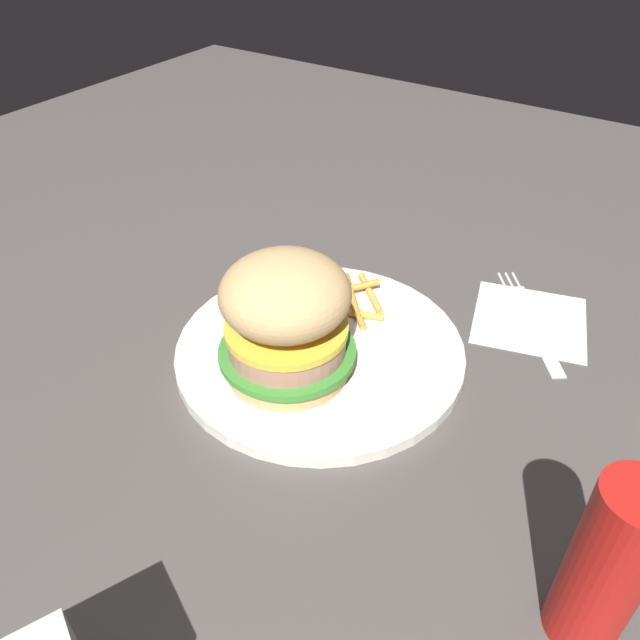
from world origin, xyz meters
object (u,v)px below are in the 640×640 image
Objects in this scene: fork at (530,317)px; fries_pile at (352,300)px; napkin at (530,320)px; sandwich at (286,318)px; ketchup_bottle at (607,567)px; plate at (320,350)px.

fries_pile is at bearing 30.55° from fork.
fork is (0.00, -0.00, 0.00)m from napkin.
ketchup_bottle reaches higher than sandwich.
fries_pile is 0.35m from ketchup_bottle.
plate is 1.82× the size of fork.
plate is at bearing 47.83° from fork.
napkin is at bearing 126.20° from fork.
plate reaches higher than napkin.
ketchup_bottle is at bearing 113.87° from napkin.
ketchup_bottle is at bearing 155.61° from plate.
napkin is at bearing -127.07° from sandwich.
napkin is 0.74× the size of fork.
ketchup_bottle is (-0.13, 0.29, 0.07)m from napkin.
ketchup_bottle is (-0.28, 0.13, 0.06)m from plate.
napkin is at bearing -149.95° from fries_pile.
plate is 0.31m from ketchup_bottle.
napkin is at bearing -66.13° from ketchup_bottle.
fries_pile reaches higher than napkin.
plate is 0.07m from fries_pile.
sandwich is at bearing 53.27° from fork.
sandwich is at bearing 52.93° from napkin.
plate is 2.96× the size of fries_pile.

